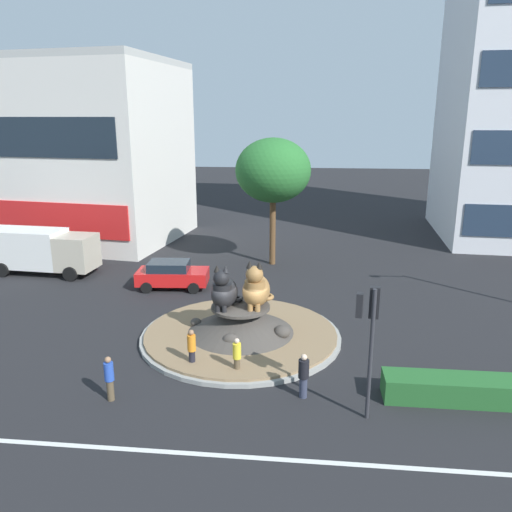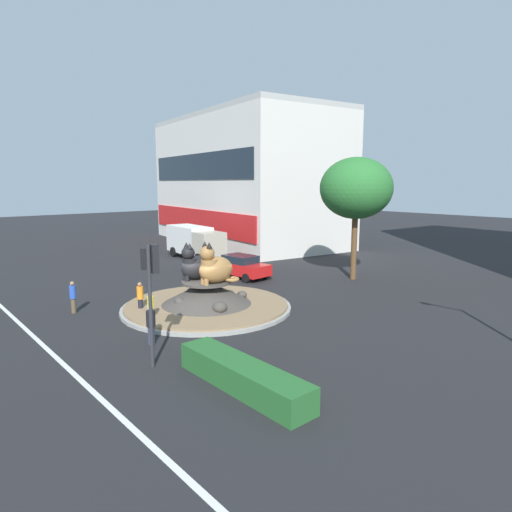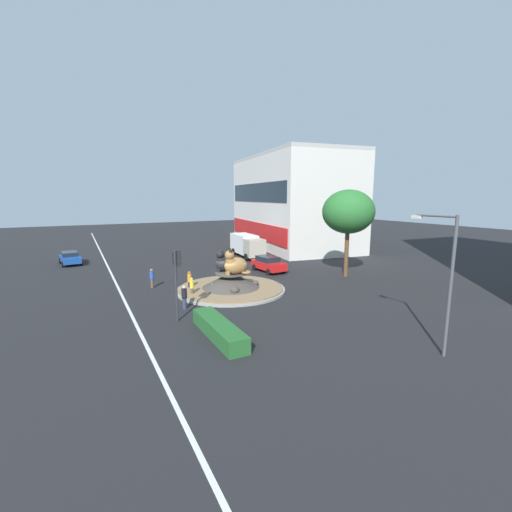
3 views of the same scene
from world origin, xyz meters
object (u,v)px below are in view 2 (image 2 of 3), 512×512
object	(u,v)px
shophouse_block	(245,180)
pedestrian_orange_shirt	(140,297)
pedestrian_blue_shirt	(73,296)
cat_statue_black	(195,266)
delivery_box_truck	(195,241)
cat_statue_tabby	(214,268)
hatchback_near_shophouse	(242,266)
traffic_light_mast	(151,278)
broadleaf_tree_behind_island	(356,189)
pedestrian_yellow_shirt	(151,307)
pedestrian_black_shirt	(151,324)

from	to	relation	value
shophouse_block	pedestrian_orange_shirt	xyz separation A→B (m)	(18.44, -22.26, -6.15)
pedestrian_blue_shirt	pedestrian_orange_shirt	bearing A→B (deg)	55.26
cat_statue_black	delivery_box_truck	size ratio (longest dim) A/B	0.29
cat_statue_tabby	cat_statue_black	bearing A→B (deg)	-75.70
shophouse_block	pedestrian_orange_shirt	bearing A→B (deg)	-42.19
cat_statue_black	pedestrian_blue_shirt	bearing A→B (deg)	-24.67
cat_statue_black	hatchback_near_shophouse	size ratio (longest dim) A/B	0.50
traffic_light_mast	pedestrian_blue_shirt	distance (m)	9.25
traffic_light_mast	pedestrian_orange_shirt	world-z (taller)	traffic_light_mast
broadleaf_tree_behind_island	pedestrian_orange_shirt	bearing A→B (deg)	-98.02
cat_statue_black	pedestrian_orange_shirt	world-z (taller)	cat_statue_black
pedestrian_yellow_shirt	cat_statue_black	bearing A→B (deg)	-37.73
cat_statue_tabby	pedestrian_orange_shirt	size ratio (longest dim) A/B	1.34
traffic_light_mast	shophouse_block	size ratio (longest dim) A/B	0.18
shophouse_block	pedestrian_black_shirt	size ratio (longest dim) A/B	15.20
cat_statue_tabby	pedestrian_yellow_shirt	world-z (taller)	cat_statue_tabby
hatchback_near_shophouse	pedestrian_yellow_shirt	bearing A→B (deg)	-66.46
shophouse_block	pedestrian_blue_shirt	bearing A→B (deg)	-48.97
cat_statue_black	broadleaf_tree_behind_island	xyz separation A→B (m)	(1.28, 12.36, 4.06)
cat_statue_black	traffic_light_mast	world-z (taller)	traffic_light_mast
pedestrian_blue_shirt	delivery_box_truck	bearing A→B (deg)	132.79
traffic_light_mast	delivery_box_truck	bearing A→B (deg)	63.94
traffic_light_mast	pedestrian_blue_shirt	world-z (taller)	traffic_light_mast
shophouse_block	hatchback_near_shophouse	xyz separation A→B (m)	(15.06, -12.69, -6.18)
cat_statue_black	hatchback_near_shophouse	xyz separation A→B (m)	(-4.24, 6.71, -1.45)
pedestrian_black_shirt	pedestrian_blue_shirt	size ratio (longest dim) A/B	1.00
traffic_light_mast	delivery_box_truck	world-z (taller)	traffic_light_mast
pedestrian_blue_shirt	pedestrian_orange_shirt	size ratio (longest dim) A/B	1.02
cat_statue_tabby	hatchback_near_shophouse	distance (m)	8.68
shophouse_block	delivery_box_truck	bearing A→B (deg)	-52.81
cat_statue_black	pedestrian_blue_shirt	distance (m)	6.52
pedestrian_orange_shirt	pedestrian_blue_shirt	bearing A→B (deg)	119.18
traffic_light_mast	hatchback_near_shophouse	xyz separation A→B (m)	(-9.93, 12.27, -2.52)
pedestrian_black_shirt	hatchback_near_shophouse	xyz separation A→B (m)	(-7.85, 11.30, -0.04)
cat_statue_tabby	broadleaf_tree_behind_island	xyz separation A→B (m)	(-0.12, 12.07, 4.00)
pedestrian_blue_shirt	traffic_light_mast	bearing A→B (deg)	6.76
cat_statue_tabby	pedestrian_orange_shirt	bearing A→B (deg)	-33.11
pedestrian_blue_shirt	hatchback_near_shophouse	world-z (taller)	pedestrian_blue_shirt
pedestrian_black_shirt	pedestrian_yellow_shirt	distance (m)	2.92
traffic_light_mast	pedestrian_blue_shirt	xyz separation A→B (m)	(-8.92, 0.07, -2.47)
shophouse_block	pedestrian_orange_shirt	world-z (taller)	shophouse_block
shophouse_block	pedestrian_blue_shirt	xyz separation A→B (m)	(16.08, -24.88, -6.13)
broadleaf_tree_behind_island	pedestrian_orange_shirt	distance (m)	16.31
traffic_light_mast	shophouse_block	bearing A→B (deg)	55.75
traffic_light_mast	pedestrian_black_shirt	size ratio (longest dim) A/B	2.70
pedestrian_yellow_shirt	hatchback_near_shophouse	distance (m)	11.25
cat_statue_tabby	pedestrian_yellow_shirt	xyz separation A→B (m)	(-0.38, -3.53, -1.54)
cat_statue_black	hatchback_near_shophouse	bearing A→B (deg)	-141.90
delivery_box_truck	hatchback_near_shophouse	bearing A→B (deg)	-7.70
cat_statue_tabby	pedestrian_black_shirt	bearing A→B (deg)	26.96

